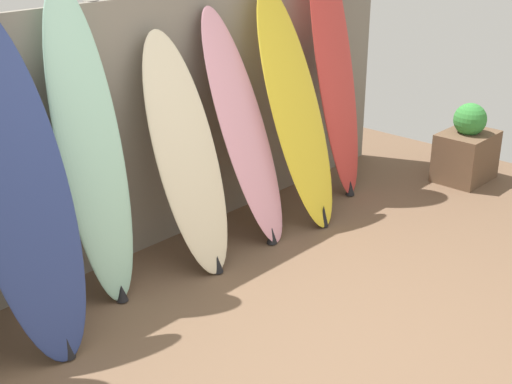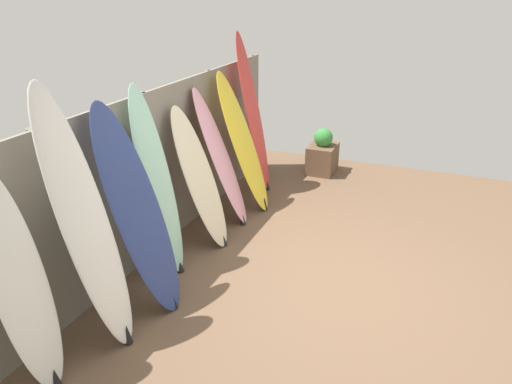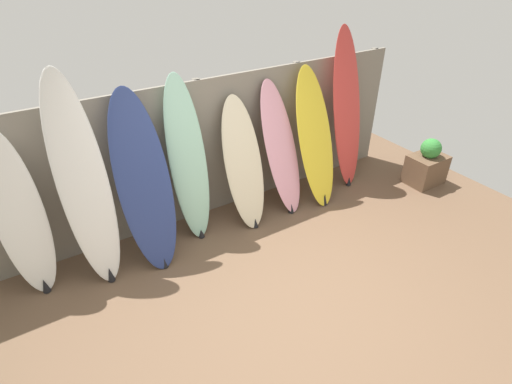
{
  "view_description": "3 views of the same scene",
  "coord_description": "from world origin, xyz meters",
  "px_view_note": "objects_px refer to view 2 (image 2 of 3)",
  "views": [
    {
      "loc": [
        -2.67,
        -1.8,
        2.39
      ],
      "look_at": [
        0.21,
        0.84,
        0.78
      ],
      "focal_mm": 50.0,
      "sensor_mm": 36.0,
      "label": 1
    },
    {
      "loc": [
        -4.21,
        -0.96,
        2.85
      ],
      "look_at": [
        0.02,
        0.78,
        0.9
      ],
      "focal_mm": 35.0,
      "sensor_mm": 36.0,
      "label": 2
    },
    {
      "loc": [
        -1.84,
        -2.17,
        3.14
      ],
      "look_at": [
        0.06,
        0.84,
        0.89
      ],
      "focal_mm": 28.0,
      "sensor_mm": 36.0,
      "label": 3
    }
  ],
  "objects_px": {
    "surfboard_white_0": "(21,287)",
    "surfboard_seafoam_3": "(158,184)",
    "surfboard_navy_2": "(138,212)",
    "surfboard_red_7": "(253,115)",
    "surfboard_cream_4": "(200,179)",
    "planter_box": "(323,155)",
    "surfboard_yellow_6": "(244,144)",
    "surfboard_white_1": "(85,223)",
    "surfboard_pink_5": "(221,159)"
  },
  "relations": [
    {
      "from": "surfboard_white_1",
      "to": "surfboard_white_0",
      "type": "bearing_deg",
      "value": 172.56
    },
    {
      "from": "surfboard_white_1",
      "to": "surfboard_seafoam_3",
      "type": "height_order",
      "value": "surfboard_white_1"
    },
    {
      "from": "surfboard_seafoam_3",
      "to": "surfboard_cream_4",
      "type": "relative_size",
      "value": 1.23
    },
    {
      "from": "surfboard_white_1",
      "to": "surfboard_navy_2",
      "type": "relative_size",
      "value": 1.14
    },
    {
      "from": "surfboard_white_0",
      "to": "surfboard_seafoam_3",
      "type": "distance_m",
      "value": 1.78
    },
    {
      "from": "surfboard_white_1",
      "to": "surfboard_yellow_6",
      "type": "distance_m",
      "value": 2.93
    },
    {
      "from": "surfboard_white_0",
      "to": "surfboard_cream_4",
      "type": "distance_m",
      "value": 2.46
    },
    {
      "from": "surfboard_navy_2",
      "to": "planter_box",
      "type": "bearing_deg",
      "value": -8.66
    },
    {
      "from": "surfboard_white_1",
      "to": "surfboard_red_7",
      "type": "height_order",
      "value": "surfboard_red_7"
    },
    {
      "from": "planter_box",
      "to": "surfboard_white_0",
      "type": "bearing_deg",
      "value": 171.55
    },
    {
      "from": "surfboard_cream_4",
      "to": "surfboard_pink_5",
      "type": "height_order",
      "value": "surfboard_pink_5"
    },
    {
      "from": "surfboard_cream_4",
      "to": "surfboard_yellow_6",
      "type": "xyz_separation_m",
      "value": [
        1.09,
        -0.06,
        0.09
      ]
    },
    {
      "from": "surfboard_navy_2",
      "to": "surfboard_pink_5",
      "type": "bearing_deg",
      "value": 2.62
    },
    {
      "from": "surfboard_white_0",
      "to": "surfboard_white_1",
      "type": "xyz_separation_m",
      "value": [
        0.62,
        -0.08,
        0.23
      ]
    },
    {
      "from": "surfboard_seafoam_3",
      "to": "surfboard_pink_5",
      "type": "height_order",
      "value": "surfboard_seafoam_3"
    },
    {
      "from": "surfboard_white_0",
      "to": "surfboard_cream_4",
      "type": "relative_size",
      "value": 1.1
    },
    {
      "from": "planter_box",
      "to": "surfboard_white_1",
      "type": "bearing_deg",
      "value": 171.41
    },
    {
      "from": "surfboard_seafoam_3",
      "to": "planter_box",
      "type": "relative_size",
      "value": 2.75
    },
    {
      "from": "surfboard_navy_2",
      "to": "surfboard_red_7",
      "type": "relative_size",
      "value": 0.86
    },
    {
      "from": "surfboard_white_0",
      "to": "surfboard_navy_2",
      "type": "relative_size",
      "value": 0.91
    },
    {
      "from": "surfboard_white_0",
      "to": "surfboard_navy_2",
      "type": "bearing_deg",
      "value": -7.75
    },
    {
      "from": "surfboard_red_7",
      "to": "surfboard_seafoam_3",
      "type": "bearing_deg",
      "value": 179.46
    },
    {
      "from": "surfboard_pink_5",
      "to": "surfboard_cream_4",
      "type": "bearing_deg",
      "value": -177.74
    },
    {
      "from": "surfboard_white_0",
      "to": "planter_box",
      "type": "bearing_deg",
      "value": -8.45
    },
    {
      "from": "surfboard_white_1",
      "to": "planter_box",
      "type": "relative_size",
      "value": 3.07
    },
    {
      "from": "surfboard_yellow_6",
      "to": "surfboard_cream_4",
      "type": "bearing_deg",
      "value": 177.01
    },
    {
      "from": "surfboard_navy_2",
      "to": "surfboard_red_7",
      "type": "bearing_deg",
      "value": 2.75
    },
    {
      "from": "surfboard_white_0",
      "to": "surfboard_cream_4",
      "type": "bearing_deg",
      "value": -2.36
    },
    {
      "from": "surfboard_red_7",
      "to": "surfboard_pink_5",
      "type": "bearing_deg",
      "value": -177.04
    },
    {
      "from": "surfboard_navy_2",
      "to": "surfboard_yellow_6",
      "type": "height_order",
      "value": "surfboard_navy_2"
    },
    {
      "from": "surfboard_cream_4",
      "to": "surfboard_pink_5",
      "type": "xyz_separation_m",
      "value": [
        0.58,
        0.02,
        0.04
      ]
    },
    {
      "from": "surfboard_white_1",
      "to": "surfboard_cream_4",
      "type": "xyz_separation_m",
      "value": [
        1.84,
        -0.02,
        -0.3
      ]
    },
    {
      "from": "surfboard_cream_4",
      "to": "surfboard_yellow_6",
      "type": "bearing_deg",
      "value": -2.99
    },
    {
      "from": "surfboard_pink_5",
      "to": "surfboard_seafoam_3",
      "type": "bearing_deg",
      "value": 176.23
    },
    {
      "from": "surfboard_seafoam_3",
      "to": "surfboard_yellow_6",
      "type": "height_order",
      "value": "surfboard_seafoam_3"
    },
    {
      "from": "surfboard_seafoam_3",
      "to": "planter_box",
      "type": "bearing_deg",
      "value": -12.77
    },
    {
      "from": "surfboard_seafoam_3",
      "to": "surfboard_pink_5",
      "type": "bearing_deg",
      "value": -3.77
    },
    {
      "from": "surfboard_cream_4",
      "to": "planter_box",
      "type": "relative_size",
      "value": 2.24
    },
    {
      "from": "surfboard_navy_2",
      "to": "surfboard_yellow_6",
      "type": "xyz_separation_m",
      "value": [
        2.35,
        0.0,
        -0.07
      ]
    },
    {
      "from": "surfboard_yellow_6",
      "to": "planter_box",
      "type": "bearing_deg",
      "value": -20.14
    },
    {
      "from": "surfboard_white_1",
      "to": "planter_box",
      "type": "height_order",
      "value": "surfboard_white_1"
    },
    {
      "from": "surfboard_red_7",
      "to": "surfboard_yellow_6",
      "type": "bearing_deg",
      "value": -168.07
    },
    {
      "from": "surfboard_navy_2",
      "to": "surfboard_seafoam_3",
      "type": "height_order",
      "value": "surfboard_seafoam_3"
    },
    {
      "from": "surfboard_seafoam_3",
      "to": "surfboard_cream_4",
      "type": "xyz_separation_m",
      "value": [
        0.68,
        -0.11,
        -0.18
      ]
    },
    {
      "from": "surfboard_cream_4",
      "to": "surfboard_red_7",
      "type": "distance_m",
      "value": 1.78
    },
    {
      "from": "surfboard_white_0",
      "to": "planter_box",
      "type": "relative_size",
      "value": 2.46
    },
    {
      "from": "surfboard_pink_5",
      "to": "planter_box",
      "type": "distance_m",
      "value": 2.37
    },
    {
      "from": "surfboard_white_0",
      "to": "surfboard_cream_4",
      "type": "xyz_separation_m",
      "value": [
        2.46,
        -0.1,
        -0.07
      ]
    },
    {
      "from": "surfboard_red_7",
      "to": "planter_box",
      "type": "bearing_deg",
      "value": -36.48
    },
    {
      "from": "surfboard_navy_2",
      "to": "surfboard_yellow_6",
      "type": "bearing_deg",
      "value": 0.12
    }
  ]
}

